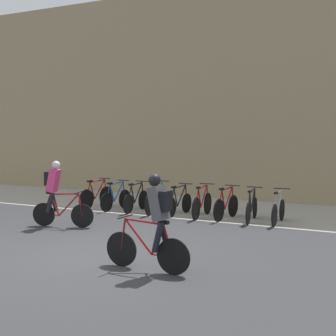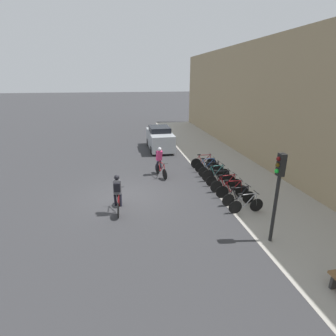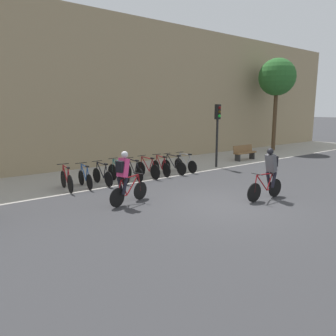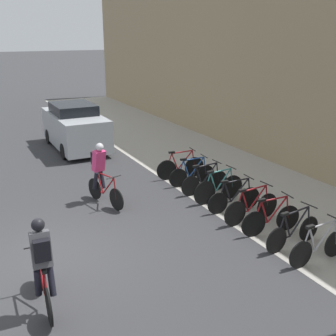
{
  "view_description": "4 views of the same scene",
  "coord_description": "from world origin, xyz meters",
  "px_view_note": "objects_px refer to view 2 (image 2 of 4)",
  "views": [
    {
      "loc": [
        5.49,
        -7.63,
        2.48
      ],
      "look_at": [
        0.23,
        3.11,
        1.59
      ],
      "focal_mm": 50.0,
      "sensor_mm": 36.0,
      "label": 1
    },
    {
      "loc": [
        12.06,
        -0.09,
        5.59
      ],
      "look_at": [
        -0.38,
        2.19,
        1.21
      ],
      "focal_mm": 28.0,
      "sensor_mm": 36.0,
      "label": 2
    },
    {
      "loc": [
        -7.84,
        -6.84,
        3.11
      ],
      "look_at": [
        -0.49,
        2.5,
        0.91
      ],
      "focal_mm": 35.0,
      "sensor_mm": 36.0,
      "label": 3
    },
    {
      "loc": [
        8.18,
        -1.32,
        4.67
      ],
      "look_at": [
        -0.07,
        2.93,
        1.64
      ],
      "focal_mm": 45.0,
      "sensor_mm": 36.0,
      "label": 4
    }
  ],
  "objects_px": {
    "parked_bike_6": "(232,190)",
    "parked_bike_0": "(204,162)",
    "parked_bike_4": "(221,180)",
    "parked_bike_7": "(239,197)",
    "parked_bike_3": "(216,174)",
    "traffic_light_pole": "(278,182)",
    "parked_bike_5": "(226,184)",
    "cyclist_pink": "(160,160)",
    "parked_bike_1": "(207,166)",
    "parked_car": "(160,138)",
    "parked_bike_8": "(246,205)",
    "parked_bike_2": "(211,170)",
    "cyclist_grey": "(118,193)"
  },
  "relations": [
    {
      "from": "parked_bike_3",
      "to": "traffic_light_pole",
      "type": "height_order",
      "value": "traffic_light_pole"
    },
    {
      "from": "parked_bike_2",
      "to": "parked_bike_6",
      "type": "relative_size",
      "value": 1.01
    },
    {
      "from": "cyclist_pink",
      "to": "parked_bike_1",
      "type": "xyz_separation_m",
      "value": [
        -0.04,
        2.99,
        -0.57
      ]
    },
    {
      "from": "parked_bike_2",
      "to": "parked_bike_6",
      "type": "bearing_deg",
      "value": 0.02
    },
    {
      "from": "parked_bike_6",
      "to": "parked_bike_7",
      "type": "distance_m",
      "value": 0.75
    },
    {
      "from": "parked_bike_1",
      "to": "parked_bike_2",
      "type": "bearing_deg",
      "value": -0.03
    },
    {
      "from": "parked_bike_4",
      "to": "parked_bike_6",
      "type": "bearing_deg",
      "value": 0.05
    },
    {
      "from": "cyclist_grey",
      "to": "traffic_light_pole",
      "type": "relative_size",
      "value": 0.54
    },
    {
      "from": "parked_bike_0",
      "to": "parked_bike_6",
      "type": "relative_size",
      "value": 1.04
    },
    {
      "from": "parked_bike_0",
      "to": "parked_bike_1",
      "type": "bearing_deg",
      "value": -0.05
    },
    {
      "from": "cyclist_pink",
      "to": "cyclist_grey",
      "type": "distance_m",
      "value": 4.91
    },
    {
      "from": "parked_bike_7",
      "to": "parked_bike_3",
      "type": "bearing_deg",
      "value": 179.95
    },
    {
      "from": "cyclist_pink",
      "to": "parked_bike_4",
      "type": "bearing_deg",
      "value": 53.48
    },
    {
      "from": "parked_bike_4",
      "to": "parked_bike_6",
      "type": "relative_size",
      "value": 1.01
    },
    {
      "from": "parked_bike_6",
      "to": "parked_bike_8",
      "type": "height_order",
      "value": "parked_bike_6"
    },
    {
      "from": "parked_bike_5",
      "to": "parked_car",
      "type": "relative_size",
      "value": 0.4
    },
    {
      "from": "parked_bike_1",
      "to": "parked_bike_8",
      "type": "relative_size",
      "value": 0.97
    },
    {
      "from": "parked_bike_2",
      "to": "parked_bike_4",
      "type": "height_order",
      "value": "parked_bike_2"
    },
    {
      "from": "cyclist_grey",
      "to": "parked_bike_6",
      "type": "xyz_separation_m",
      "value": [
        -0.55,
        5.44,
        -0.55
      ]
    },
    {
      "from": "cyclist_grey",
      "to": "parked_bike_7",
      "type": "xyz_separation_m",
      "value": [
        0.21,
        5.44,
        -0.56
      ]
    },
    {
      "from": "parked_bike_7",
      "to": "parked_bike_8",
      "type": "xyz_separation_m",
      "value": [
        0.75,
        0.0,
        -0.0
      ]
    },
    {
      "from": "parked_bike_0",
      "to": "parked_bike_3",
      "type": "relative_size",
      "value": 1.0
    },
    {
      "from": "cyclist_grey",
      "to": "parked_bike_4",
      "type": "xyz_separation_m",
      "value": [
        -2.05,
        5.44,
        -0.57
      ]
    },
    {
      "from": "cyclist_pink",
      "to": "traffic_light_pole",
      "type": "bearing_deg",
      "value": 21.63
    },
    {
      "from": "parked_car",
      "to": "parked_bike_3",
      "type": "bearing_deg",
      "value": 15.24
    },
    {
      "from": "parked_bike_1",
      "to": "parked_bike_5",
      "type": "bearing_deg",
      "value": -0.01
    },
    {
      "from": "parked_bike_5",
      "to": "parked_car",
      "type": "distance_m",
      "value": 9.27
    },
    {
      "from": "parked_bike_1",
      "to": "parked_bike_2",
      "type": "height_order",
      "value": "parked_bike_2"
    },
    {
      "from": "parked_bike_3",
      "to": "traffic_light_pole",
      "type": "distance_m",
      "value": 6.16
    },
    {
      "from": "parked_bike_0",
      "to": "parked_bike_2",
      "type": "bearing_deg",
      "value": -0.04
    },
    {
      "from": "traffic_light_pole",
      "to": "parked_bike_3",
      "type": "bearing_deg",
      "value": 179.17
    },
    {
      "from": "parked_bike_4",
      "to": "parked_bike_6",
      "type": "distance_m",
      "value": 1.5
    },
    {
      "from": "parked_bike_3",
      "to": "parked_bike_0",
      "type": "bearing_deg",
      "value": -179.98
    },
    {
      "from": "parked_bike_0",
      "to": "parked_car",
      "type": "xyz_separation_m",
      "value": [
        -5.28,
        -2.05,
        0.5
      ]
    },
    {
      "from": "parked_bike_1",
      "to": "parked_car",
      "type": "distance_m",
      "value": 6.39
    },
    {
      "from": "parked_bike_6",
      "to": "parked_bike_0",
      "type": "bearing_deg",
      "value": 180.0
    },
    {
      "from": "parked_bike_1",
      "to": "parked_bike_3",
      "type": "bearing_deg",
      "value": 0.06
    },
    {
      "from": "parked_bike_2",
      "to": "parked_bike_4",
      "type": "relative_size",
      "value": 1.0
    },
    {
      "from": "parked_bike_8",
      "to": "parked_bike_7",
      "type": "bearing_deg",
      "value": -179.94
    },
    {
      "from": "cyclist_grey",
      "to": "parked_bike_3",
      "type": "xyz_separation_m",
      "value": [
        -2.8,
        5.44,
        -0.53
      ]
    },
    {
      "from": "parked_bike_1",
      "to": "parked_bike_0",
      "type": "bearing_deg",
      "value": 179.95
    },
    {
      "from": "cyclist_pink",
      "to": "parked_bike_7",
      "type": "height_order",
      "value": "cyclist_pink"
    },
    {
      "from": "parked_bike_5",
      "to": "parked_bike_2",
      "type": "bearing_deg",
      "value": 180.0
    },
    {
      "from": "cyclist_pink",
      "to": "parked_bike_0",
      "type": "distance_m",
      "value": 3.14
    },
    {
      "from": "cyclist_pink",
      "to": "parked_bike_5",
      "type": "bearing_deg",
      "value": 45.24
    },
    {
      "from": "parked_bike_3",
      "to": "parked_car",
      "type": "height_order",
      "value": "parked_car"
    },
    {
      "from": "parked_bike_4",
      "to": "traffic_light_pole",
      "type": "xyz_separation_m",
      "value": [
        5.11,
        -0.08,
        1.9
      ]
    },
    {
      "from": "parked_bike_1",
      "to": "traffic_light_pole",
      "type": "distance_m",
      "value": 7.61
    },
    {
      "from": "cyclist_pink",
      "to": "parked_bike_1",
      "type": "height_order",
      "value": "cyclist_pink"
    },
    {
      "from": "traffic_light_pole",
      "to": "parked_bike_5",
      "type": "bearing_deg",
      "value": 178.91
    }
  ]
}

